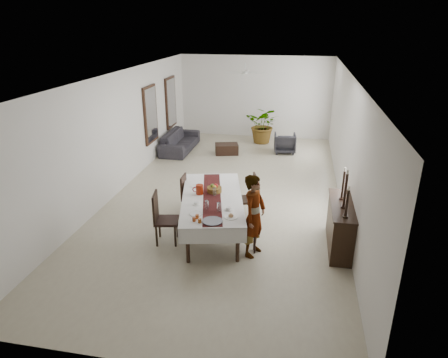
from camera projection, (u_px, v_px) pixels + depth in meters
floor at (228, 194)px, 11.00m from camera, size 6.00×12.00×0.00m
ceiling at (228, 75)px, 9.82m from camera, size 6.00×12.00×0.02m
wall_back at (255, 97)px, 15.88m from camera, size 6.00×0.02×3.20m
wall_front at (141, 268)px, 4.94m from camera, size 6.00×0.02×3.20m
wall_left at (121, 132)px, 10.94m from camera, size 0.02×12.00×3.20m
wall_right at (347, 144)px, 9.88m from camera, size 0.02×12.00×3.20m
dining_table_top at (212, 199)px, 8.77m from camera, size 1.66×2.83×0.06m
table_leg_fl at (188, 245)px, 7.75m from camera, size 0.09×0.09×0.77m
table_leg_fr at (238, 244)px, 7.78m from camera, size 0.09×0.09×0.77m
table_leg_bl at (193, 193)px, 10.08m from camera, size 0.09×0.09×0.77m
table_leg_br at (231, 192)px, 10.11m from camera, size 0.09×0.09×0.77m
tablecloth_top at (212, 197)px, 8.76m from camera, size 1.90×3.06×0.01m
tablecloth_drape_left at (183, 204)px, 8.80m from camera, size 0.64×2.78×0.33m
tablecloth_drape_right at (241, 203)px, 8.84m from camera, size 0.64×2.78×0.33m
tablecloth_drape_near at (213, 236)px, 7.51m from camera, size 1.27×0.30×0.33m
tablecloth_drape_far at (212, 180)px, 10.14m from camera, size 1.27×0.30×0.33m
table_runner at (212, 197)px, 8.76m from camera, size 0.99×2.77×0.00m
red_pitcher at (200, 189)px, 8.86m from camera, size 0.20×0.20×0.22m
pitcher_handle at (195, 190)px, 8.86m from camera, size 0.13×0.05×0.13m
wine_glass_near at (219, 207)px, 8.06m from camera, size 0.08×0.08×0.19m
wine_glass_mid at (207, 205)px, 8.16m from camera, size 0.08×0.08×0.19m
wine_glass_far at (214, 192)px, 8.78m from camera, size 0.08×0.08×0.19m
teacup_right at (228, 209)px, 8.14m from camera, size 0.10×0.10×0.07m
saucer_right at (228, 210)px, 8.15m from camera, size 0.17×0.17×0.01m
teacup_left at (196, 203)px, 8.38m from camera, size 0.10×0.10×0.07m
saucer_left at (196, 204)px, 8.39m from camera, size 0.17×0.17×0.01m
plate_near_right at (231, 217)px, 7.85m from camera, size 0.26×0.26×0.02m
bread_near_right at (231, 216)px, 7.84m from camera, size 0.10×0.10×0.10m
plate_near_left at (196, 214)px, 7.98m from camera, size 0.26×0.26×0.02m
plate_far_left at (197, 186)px, 9.31m from camera, size 0.26×0.26×0.02m
serving_tray at (212, 221)px, 7.68m from camera, size 0.40×0.40×0.02m
jam_jar_a at (200, 221)px, 7.63m from camera, size 0.07×0.07×0.08m
jam_jar_b at (194, 219)px, 7.69m from camera, size 0.07×0.07×0.08m
jam_jar_c at (197, 217)px, 7.79m from camera, size 0.07×0.07×0.08m
fruit_basket at (214, 190)px, 9.00m from camera, size 0.33×0.33×0.11m
fruit_red at (216, 186)px, 8.99m from camera, size 0.10×0.10×0.10m
fruit_green at (212, 186)px, 9.00m from camera, size 0.09×0.09×0.09m
fruit_yellow at (214, 187)px, 8.92m from camera, size 0.09×0.09×0.09m
chair_right_near_seat at (247, 231)px, 8.20m from camera, size 0.45×0.45×0.05m
chair_right_near_leg_fl at (255, 245)px, 8.12m from camera, size 0.04×0.04×0.39m
chair_right_near_leg_fr at (255, 237)px, 8.42m from camera, size 0.04×0.04×0.39m
chair_right_near_leg_bl at (239, 244)px, 8.14m from camera, size 0.04×0.04×0.39m
chair_right_near_leg_br at (239, 236)px, 8.44m from camera, size 0.04×0.04×0.39m
chair_right_near_back at (256, 220)px, 8.09m from camera, size 0.09×0.40×0.51m
chair_right_far_seat at (246, 200)px, 9.46m from camera, size 0.58×0.58×0.05m
chair_right_far_leg_fl at (255, 213)px, 9.40m from camera, size 0.06×0.06×0.46m
chair_right_far_leg_fr at (252, 206)px, 9.75m from camera, size 0.06×0.06×0.46m
chair_right_far_leg_bl at (239, 213)px, 9.37m from camera, size 0.06×0.06×0.46m
chair_right_far_leg_br at (237, 206)px, 9.72m from camera, size 0.06×0.06×0.46m
chair_right_far_back at (255, 187)px, 9.37m from camera, size 0.18×0.46×0.59m
chair_left_near_seat at (167, 221)px, 8.44m from camera, size 0.56×0.56×0.05m
chair_left_near_leg_fl at (160, 227)px, 8.72m from camera, size 0.06×0.06×0.47m
chair_left_near_leg_fr at (157, 236)px, 8.36m from camera, size 0.06×0.06×0.47m
chair_left_near_leg_bl at (177, 227)px, 8.72m from camera, size 0.06×0.06×0.47m
chair_left_near_leg_br at (175, 236)px, 8.36m from camera, size 0.06×0.06×0.47m
chair_left_near_back at (155, 207)px, 8.32m from camera, size 0.13×0.48×0.61m
chair_left_far_seat at (192, 198)px, 9.65m from camera, size 0.43×0.43×0.05m
chair_left_far_leg_fl at (187, 203)px, 9.93m from camera, size 0.04×0.04×0.42m
chair_left_far_leg_fr at (183, 209)px, 9.60m from camera, size 0.04×0.04×0.42m
chair_left_far_leg_bl at (201, 204)px, 9.87m from camera, size 0.04×0.04×0.42m
chair_left_far_leg_br at (197, 211)px, 9.54m from camera, size 0.04×0.04×0.42m
chair_left_far_back at (184, 186)px, 9.57m from camera, size 0.04×0.43×0.55m
woman at (254, 216)px, 7.87m from camera, size 0.60×0.73×1.72m
sideboard_body at (340, 227)px, 8.25m from camera, size 0.42×1.59×0.95m
sideboard_top at (343, 205)px, 8.07m from camera, size 0.47×1.65×0.03m
candlestick_near_base at (345, 217)px, 7.53m from camera, size 0.11×0.11×0.03m
candlestick_near_shaft at (347, 203)px, 7.42m from camera, size 0.05×0.05×0.53m
candlestick_near_candle at (349, 188)px, 7.31m from camera, size 0.04×0.04×0.08m
candlestick_mid_base at (343, 207)px, 7.91m from camera, size 0.11×0.11×0.03m
candlestick_mid_shaft at (345, 190)px, 7.78m from camera, size 0.05×0.05×0.69m
candlestick_mid_candle at (348, 172)px, 7.64m from camera, size 0.04×0.04×0.08m
candlestick_far_base at (342, 198)px, 8.30m from camera, size 0.11×0.11×0.03m
candlestick_far_shaft at (343, 185)px, 8.19m from camera, size 0.05×0.05×0.58m
candlestick_far_candle at (345, 170)px, 8.06m from camera, size 0.04×0.04×0.08m
sofa at (180, 141)px, 14.58m from camera, size 0.92×2.33×0.68m
armchair at (285, 143)px, 14.30m from camera, size 0.81×0.83×0.69m
coffee_table at (227, 149)px, 14.21m from camera, size 0.92×0.72×0.36m
potted_plant at (264, 125)px, 15.31m from camera, size 1.49×1.36×1.42m
mirror_frame_near at (151, 115)px, 12.94m from camera, size 0.06×1.05×1.85m
mirror_glass_near at (152, 115)px, 12.93m from camera, size 0.01×0.90×1.70m
mirror_frame_far at (171, 102)px, 14.85m from camera, size 0.06×1.05×1.85m
mirror_glass_far at (172, 102)px, 14.84m from camera, size 0.01×0.90×1.70m
fan_rod at (245, 66)px, 12.59m from camera, size 0.04×0.04×0.20m
fan_hub at (245, 73)px, 12.66m from camera, size 0.16×0.16×0.08m
fan_blade_n at (247, 71)px, 12.98m from camera, size 0.10×0.55×0.01m
fan_blade_s at (244, 74)px, 12.34m from camera, size 0.10×0.55×0.01m
fan_blade_e at (256, 73)px, 12.60m from camera, size 0.55×0.10×0.01m
fan_blade_w at (234, 72)px, 12.73m from camera, size 0.55×0.10×0.01m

